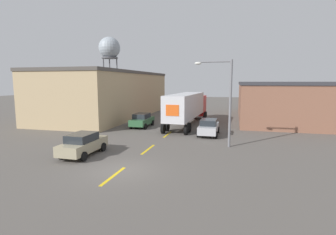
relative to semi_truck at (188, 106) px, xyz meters
The scene contains 10 objects.
ground_plane 17.83m from the semi_truck, 93.00° to the right, with size 160.00×160.00×0.00m, color #56514C.
road_centerline 12.80m from the semi_truck, 94.22° to the right, with size 0.20×15.26×0.01m.
warehouse_left 14.41m from the semi_truck, 157.31° to the left, with size 10.64×26.26×6.85m.
warehouse_right 14.79m from the semi_truck, 35.62° to the left, with size 11.86×21.91×5.31m.
semi_truck is the anchor object (origin of this frame).
parked_car_left_near 16.12m from the semi_truck, 108.07° to the right, with size 1.95×4.30×1.61m.
parked_car_left_far 5.94m from the semi_truck, 150.12° to the right, with size 1.95×4.30×1.61m.
parked_car_right_mid 6.70m from the semi_truck, 61.38° to the right, with size 1.95×4.30×1.61m.
water_tower 39.46m from the semi_truck, 130.91° to the left, with size 5.26×5.26×16.23m.
street_lamp 11.33m from the semi_truck, 64.48° to the right, with size 3.03×0.32×7.03m.
Camera 1 is at (6.56, -14.00, 5.29)m, focal length 28.00 mm.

